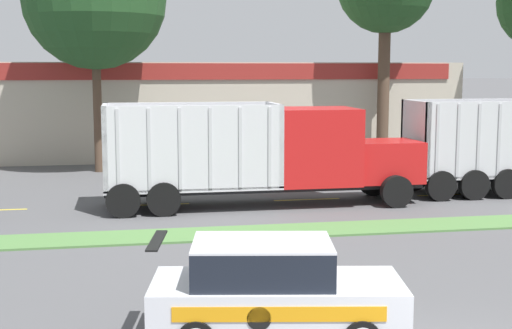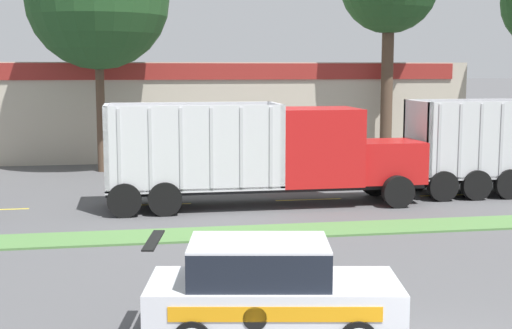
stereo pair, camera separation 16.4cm
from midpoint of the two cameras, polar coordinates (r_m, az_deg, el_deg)
grass_verge at (r=20.65m, az=4.23°, el=-5.24°), size 120.00×1.65×0.06m
centre_line_4 at (r=24.74m, az=-8.32°, el=-3.20°), size 2.40×0.14×0.01m
centre_line_5 at (r=25.50m, az=3.91°, el=-2.81°), size 2.40×0.14×0.01m
centre_line_6 at (r=27.32m, az=14.96°, el=-2.35°), size 2.40×0.14×0.01m
dump_truck_lead at (r=24.31m, az=2.64°, el=0.73°), size 10.85×2.65×3.49m
rally_car at (r=12.44m, az=0.94°, el=-9.95°), size 4.55×2.50×1.76m
store_building_backdrop at (r=41.26m, az=-9.99°, el=4.57°), size 34.33×12.10×4.94m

